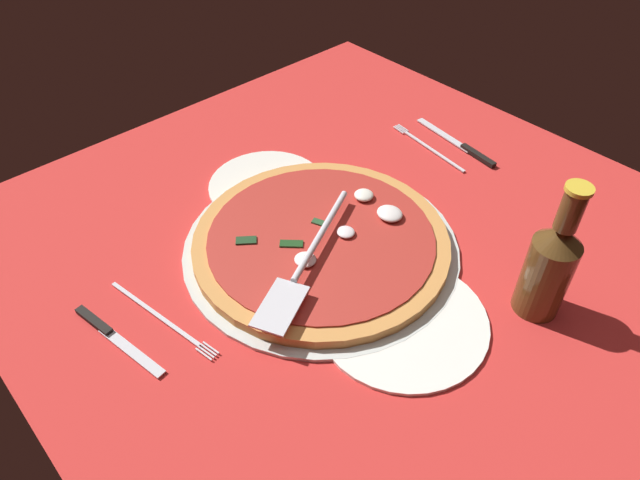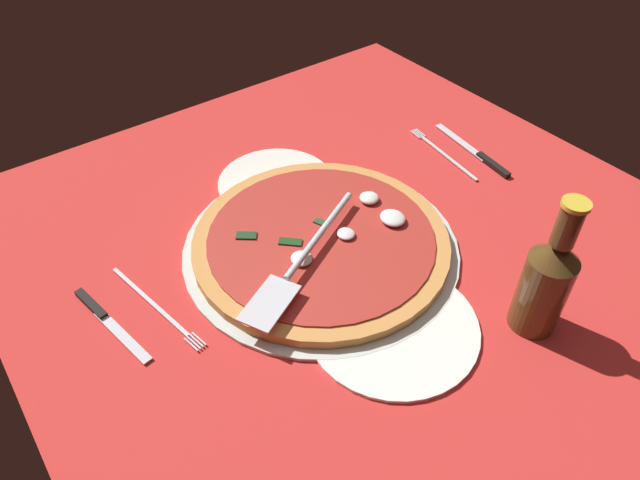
{
  "view_description": "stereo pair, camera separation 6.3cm",
  "coord_description": "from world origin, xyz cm",
  "px_view_note": "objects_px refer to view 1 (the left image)",
  "views": [
    {
      "loc": [
        -47.99,
        49.7,
        63.18
      ],
      "look_at": [
        0.24,
        5.32,
        2.03
      ],
      "focal_mm": 32.17,
      "sensor_mm": 36.0,
      "label": 1
    },
    {
      "loc": [
        -52.02,
        44.88,
        63.18
      ],
      "look_at": [
        0.24,
        5.32,
        2.03
      ],
      "focal_mm": 32.17,
      "sensor_mm": 36.0,
      "label": 2
    }
  ],
  "objects_px": {
    "pizza": "(321,240)",
    "place_setting_far": "(136,329)",
    "dinner_plate_right": "(267,186)",
    "place_setting_near": "(445,148)",
    "pizza_server": "(306,260)",
    "beer_bottle": "(549,266)",
    "dinner_plate_left": "(402,321)"
  },
  "relations": [
    {
      "from": "pizza",
      "to": "place_setting_far",
      "type": "distance_m",
      "value": 0.3
    },
    {
      "from": "dinner_plate_right",
      "to": "place_setting_far",
      "type": "relative_size",
      "value": 0.97
    },
    {
      "from": "dinner_plate_right",
      "to": "pizza",
      "type": "bearing_deg",
      "value": 168.8
    },
    {
      "from": "place_setting_far",
      "to": "place_setting_near",
      "type": "bearing_deg",
      "value": 79.32
    },
    {
      "from": "dinner_plate_right",
      "to": "pizza_server",
      "type": "xyz_separation_m",
      "value": [
        -0.22,
        0.1,
        0.04
      ]
    },
    {
      "from": "dinner_plate_right",
      "to": "place_setting_far",
      "type": "height_order",
      "value": "place_setting_far"
    },
    {
      "from": "pizza",
      "to": "place_setting_near",
      "type": "xyz_separation_m",
      "value": [
        0.04,
        -0.37,
        -0.02
      ]
    },
    {
      "from": "pizza_server",
      "to": "place_setting_far",
      "type": "bearing_deg",
      "value": -47.39
    },
    {
      "from": "dinner_plate_right",
      "to": "beer_bottle",
      "type": "xyz_separation_m",
      "value": [
        -0.48,
        -0.11,
        0.08
      ]
    },
    {
      "from": "dinner_plate_left",
      "to": "place_setting_far",
      "type": "bearing_deg",
      "value": 49.29
    },
    {
      "from": "pizza_server",
      "to": "place_setting_far",
      "type": "distance_m",
      "value": 0.25
    },
    {
      "from": "dinner_plate_left",
      "to": "place_setting_near",
      "type": "bearing_deg",
      "value": -59.39
    },
    {
      "from": "place_setting_near",
      "to": "beer_bottle",
      "type": "xyz_separation_m",
      "value": [
        -0.34,
        0.23,
        0.08
      ]
    },
    {
      "from": "dinner_plate_left",
      "to": "beer_bottle",
      "type": "relative_size",
      "value": 1.09
    },
    {
      "from": "pizza",
      "to": "pizza_server",
      "type": "distance_m",
      "value": 0.08
    },
    {
      "from": "dinner_plate_left",
      "to": "place_setting_far",
      "type": "distance_m",
      "value": 0.37
    },
    {
      "from": "pizza_server",
      "to": "place_setting_far",
      "type": "height_order",
      "value": "pizza_server"
    },
    {
      "from": "dinner_plate_left",
      "to": "dinner_plate_right",
      "type": "relative_size",
      "value": 1.16
    },
    {
      "from": "pizza",
      "to": "dinner_plate_left",
      "type": "bearing_deg",
      "value": 174.59
    },
    {
      "from": "place_setting_near",
      "to": "beer_bottle",
      "type": "relative_size",
      "value": 1.01
    },
    {
      "from": "place_setting_far",
      "to": "beer_bottle",
      "type": "height_order",
      "value": "beer_bottle"
    },
    {
      "from": "pizza_server",
      "to": "place_setting_near",
      "type": "bearing_deg",
      "value": 164.44
    },
    {
      "from": "dinner_plate_left",
      "to": "pizza_server",
      "type": "distance_m",
      "value": 0.16
    },
    {
      "from": "beer_bottle",
      "to": "dinner_plate_left",
      "type": "bearing_deg",
      "value": 55.61
    },
    {
      "from": "dinner_plate_right",
      "to": "pizza",
      "type": "distance_m",
      "value": 0.19
    },
    {
      "from": "pizza",
      "to": "beer_bottle",
      "type": "height_order",
      "value": "beer_bottle"
    },
    {
      "from": "pizza_server",
      "to": "beer_bottle",
      "type": "distance_m",
      "value": 0.33
    },
    {
      "from": "dinner_plate_left",
      "to": "dinner_plate_right",
      "type": "bearing_deg",
      "value": -8.28
    },
    {
      "from": "dinner_plate_left",
      "to": "pizza",
      "type": "distance_m",
      "value": 0.19
    },
    {
      "from": "pizza",
      "to": "place_setting_near",
      "type": "height_order",
      "value": "pizza"
    },
    {
      "from": "dinner_plate_left",
      "to": "pizza_server",
      "type": "height_order",
      "value": "pizza_server"
    },
    {
      "from": "pizza",
      "to": "beer_bottle",
      "type": "distance_m",
      "value": 0.33
    }
  ]
}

